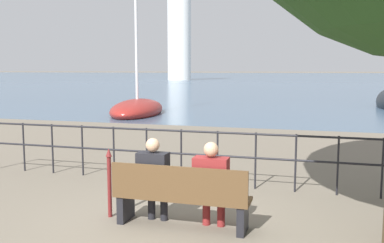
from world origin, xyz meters
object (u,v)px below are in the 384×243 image
park_bench (180,197)px  closed_umbrella (109,179)px  sailboat_3 (137,109)px  harbor_lighthouse (179,30)px  seated_person_right (211,181)px  seated_person_left (154,177)px

park_bench → closed_umbrella: bearing=173.7°
sailboat_3 → harbor_lighthouse: (-19.78, 67.19, 10.28)m
harbor_lighthouse → seated_person_right: bearing=-71.6°
seated_person_left → closed_umbrella: (-0.73, 0.05, -0.10)m
seated_person_left → seated_person_right: size_ratio=1.01×
park_bench → seated_person_left: size_ratio=1.55×
sailboat_3 → harbor_lighthouse: 70.79m
sailboat_3 → harbor_lighthouse: harbor_lighthouse is taller
seated_person_right → park_bench: bearing=-169.6°
seated_person_left → seated_person_right: seated_person_left is taller
sailboat_3 → seated_person_left: bearing=-76.1°
seated_person_right → closed_umbrella: (-1.57, 0.05, -0.09)m
park_bench → closed_umbrella: (-1.15, 0.13, 0.14)m
park_bench → harbor_lighthouse: 86.05m
park_bench → seated_person_right: (0.42, 0.08, 0.24)m
closed_umbrella → seated_person_left: bearing=-3.8°
sailboat_3 → harbor_lighthouse: bearing=95.7°
seated_person_left → harbor_lighthouse: harbor_lighthouse is taller
seated_person_left → seated_person_right: (0.84, -0.00, -0.01)m
seated_person_right → harbor_lighthouse: (-27.00, 81.14, 9.86)m
park_bench → harbor_lighthouse: bearing=108.1°
seated_person_left → sailboat_3: (-6.38, 13.95, -0.43)m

